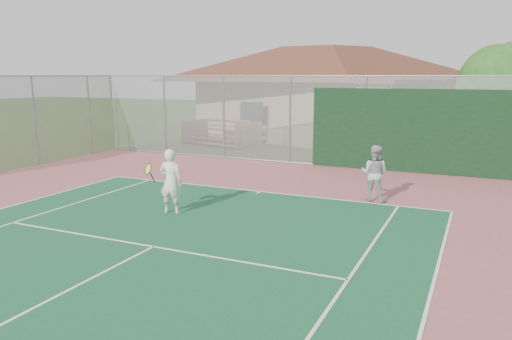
{
  "coord_description": "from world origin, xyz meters",
  "views": [
    {
      "loc": [
        6.05,
        -1.7,
        3.53
      ],
      "look_at": [
        1.12,
        9.1,
        1.26
      ],
      "focal_mm": 35.0,
      "sensor_mm": 36.0,
      "label": 1
    }
  ],
  "objects_px": {
    "clubhouse": "(326,83)",
    "tree": "(500,85)",
    "player_white_front": "(170,182)",
    "bleachers": "(220,133)",
    "player_grey_back": "(374,174)"
  },
  "relations": [
    {
      "from": "player_white_front",
      "to": "player_grey_back",
      "type": "relative_size",
      "value": 1.05
    },
    {
      "from": "player_white_front",
      "to": "player_grey_back",
      "type": "height_order",
      "value": "player_white_front"
    },
    {
      "from": "clubhouse",
      "to": "tree",
      "type": "height_order",
      "value": "clubhouse"
    },
    {
      "from": "bleachers",
      "to": "tree",
      "type": "relative_size",
      "value": 0.76
    },
    {
      "from": "bleachers",
      "to": "player_grey_back",
      "type": "height_order",
      "value": "player_grey_back"
    },
    {
      "from": "clubhouse",
      "to": "tree",
      "type": "relative_size",
      "value": 3.4
    },
    {
      "from": "player_grey_back",
      "to": "clubhouse",
      "type": "bearing_deg",
      "value": -62.6
    },
    {
      "from": "tree",
      "to": "player_white_front",
      "type": "relative_size",
      "value": 2.86
    },
    {
      "from": "tree",
      "to": "player_white_front",
      "type": "distance_m",
      "value": 13.65
    },
    {
      "from": "bleachers",
      "to": "clubhouse",
      "type": "bearing_deg",
      "value": 67.34
    },
    {
      "from": "player_grey_back",
      "to": "bleachers",
      "type": "bearing_deg",
      "value": -36.1
    },
    {
      "from": "bleachers",
      "to": "player_white_front",
      "type": "relative_size",
      "value": 2.19
    },
    {
      "from": "tree",
      "to": "player_grey_back",
      "type": "height_order",
      "value": "tree"
    },
    {
      "from": "bleachers",
      "to": "tree",
      "type": "distance_m",
      "value": 12.87
    },
    {
      "from": "tree",
      "to": "bleachers",
      "type": "bearing_deg",
      "value": 176.77
    }
  ]
}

